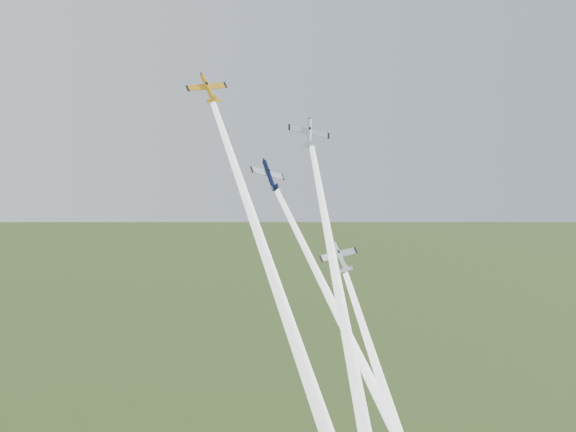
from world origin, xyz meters
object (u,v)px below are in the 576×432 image
(plane_yellow, at_px, (208,88))
(plane_silver_right, at_px, (309,133))
(plane_navy, at_px, (269,175))
(plane_silver_low, at_px, (340,256))

(plane_yellow, bearing_deg, plane_silver_right, -2.86)
(plane_navy, height_order, plane_silver_right, plane_silver_right)
(plane_silver_right, bearing_deg, plane_silver_low, -81.36)
(plane_yellow, height_order, plane_navy, plane_yellow)
(plane_navy, relative_size, plane_silver_right, 1.03)
(plane_yellow, bearing_deg, plane_silver_low, -38.60)
(plane_yellow, xyz_separation_m, plane_silver_right, (19.50, -1.93, -7.23))
(plane_yellow, xyz_separation_m, plane_navy, (12.77, 1.01, -14.74))
(plane_silver_low, bearing_deg, plane_silver_right, 86.09)
(plane_navy, xyz_separation_m, plane_silver_low, (3.79, -15.61, -13.08))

